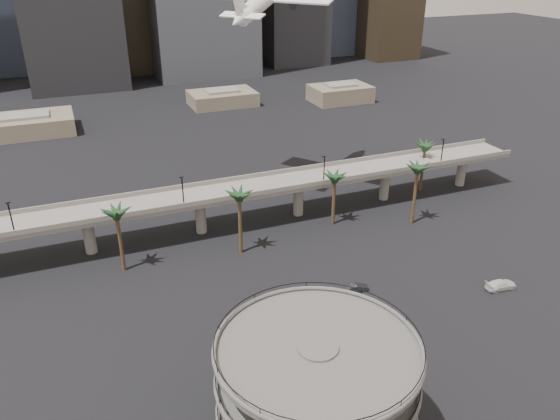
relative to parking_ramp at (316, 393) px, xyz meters
name	(u,v)px	position (x,y,z in m)	size (l,w,h in m)	color
ground	(390,401)	(13.00, 4.00, -9.84)	(700.00, 700.00, 0.00)	black
parking_ramp	(316,393)	(0.00, 0.00, 0.00)	(22.20, 22.20, 17.35)	#4C4947
overpass	(251,192)	(13.00, 59.00, -2.50)	(130.00, 9.30, 14.70)	slate
palm_trees	(317,180)	(24.58, 51.18, 1.46)	(76.40, 18.40, 14.00)	#4E3821
low_buildings	(187,106)	(19.89, 146.30, -6.97)	(135.00, 27.50, 6.80)	#695B4D
car_a	(361,314)	(18.14, 20.87, -9.03)	(1.89, 4.71, 1.60)	#C53D1C
car_b	(357,288)	(21.43, 27.92, -9.17)	(1.40, 4.02, 1.33)	#232429
car_c	(501,285)	(44.95, 19.12, -9.02)	(2.28, 5.61, 1.63)	silver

